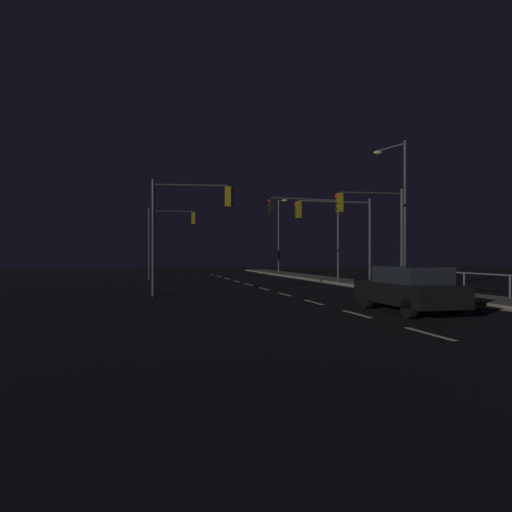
{
  "coord_description": "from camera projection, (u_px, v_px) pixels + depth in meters",
  "views": [
    {
      "loc": [
        -6.96,
        -1.27,
        1.95
      ],
      "look_at": [
        0.9,
        30.62,
        1.89
      ],
      "focal_mm": 32.96,
      "sensor_mm": 36.0,
      "label": 1
    }
  ],
  "objects": [
    {
      "name": "lane_edge_line",
      "position": [
        372.0,
        290.0,
        26.07
      ],
      "size": [
        0.14,
        53.0,
        0.01
      ],
      "color": "silver",
      "rests_on": "ground"
    },
    {
      "name": "street_lamp_mid_block",
      "position": [
        400.0,
        201.0,
        25.98
      ],
      "size": [
        0.87,
        2.33,
        8.07
      ],
      "color": "#2D3033",
      "rests_on": "sidewalk_right"
    },
    {
      "name": "sidewalk_right",
      "position": [
        455.0,
        296.0,
        21.6
      ],
      "size": [
        2.72,
        77.0,
        0.14
      ],
      "primitive_type": "cube",
      "color": "gray",
      "rests_on": "ground"
    },
    {
      "name": "traffic_light_far_center",
      "position": [
        169.0,
        229.0,
        38.05
      ],
      "size": [
        3.87,
        0.37,
        5.76
      ],
      "color": "#2D3033",
      "rests_on": "ground"
    },
    {
      "name": "street_lamp_corner",
      "position": [
        280.0,
        229.0,
        47.66
      ],
      "size": [
        0.56,
        1.9,
        7.48
      ],
      "color": "#38383D",
      "rests_on": "sidewalk_right"
    },
    {
      "name": "lane_markings_center",
      "position": [
        285.0,
        294.0,
        23.29
      ],
      "size": [
        0.14,
        50.0,
        0.01
      ],
      "color": "silver",
      "rests_on": "ground"
    },
    {
      "name": "traffic_light_near_left",
      "position": [
        309.0,
        220.0,
        30.96
      ],
      "size": [
        5.16,
        0.75,
        5.75
      ],
      "color": "#38383D",
      "rests_on": "sidewalk_right"
    },
    {
      "name": "traffic_light_far_left",
      "position": [
        373.0,
        219.0,
        24.0
      ],
      "size": [
        3.71,
        0.49,
        5.24
      ],
      "color": "#38383D",
      "rests_on": "sidewalk_right"
    },
    {
      "name": "car",
      "position": [
        408.0,
        289.0,
        15.87
      ],
      "size": [
        1.83,
        4.4,
        1.57
      ],
      "color": "black",
      "rests_on": "ground"
    },
    {
      "name": "ground_plane",
      "position": [
        309.0,
        301.0,
        19.89
      ],
      "size": [
        112.0,
        112.0,
        0.0
      ],
      "primitive_type": "plane",
      "color": "black",
      "rests_on": "ground"
    },
    {
      "name": "traffic_light_mid_left",
      "position": [
        188.0,
        214.0,
        22.39
      ],
      "size": [
        3.84,
        0.73,
        5.54
      ],
      "color": "#2D3033",
      "rests_on": "ground"
    },
    {
      "name": "traffic_light_far_right",
      "position": [
        337.0,
        223.0,
        27.54
      ],
      "size": [
        4.84,
        0.34,
        5.19
      ],
      "color": "#38383D",
      "rests_on": "sidewalk_right"
    }
  ]
}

